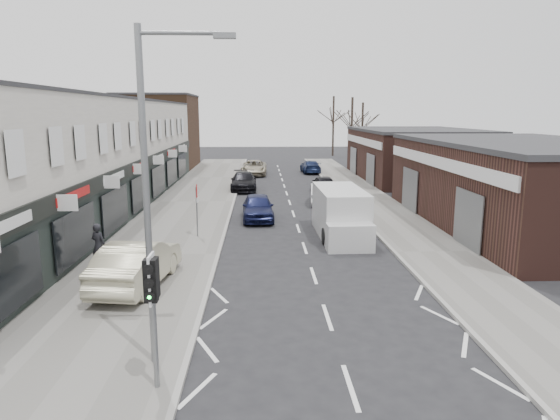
{
  "coord_description": "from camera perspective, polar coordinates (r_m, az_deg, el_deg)",
  "views": [
    {
      "loc": [
        -2.03,
        -12.39,
        6.2
      ],
      "look_at": [
        -1.31,
        5.99,
        2.6
      ],
      "focal_mm": 32.0,
      "sensor_mm": 36.0,
      "label": 1
    }
  ],
  "objects": [
    {
      "name": "pedestrian",
      "position": [
        21.12,
        -20.03,
        -3.82
      ],
      "size": [
        0.77,
        0.66,
        1.79
      ],
      "primitive_type": "imported",
      "rotation": [
        0.0,
        0.0,
        2.73
      ],
      "color": "black",
      "rests_on": "pavement_left"
    },
    {
      "name": "ground",
      "position": [
        14.0,
        6.56,
        -15.29
      ],
      "size": [
        160.0,
        160.0,
        0.0
      ],
      "primitive_type": "plane",
      "color": "black",
      "rests_on": "ground"
    },
    {
      "name": "brick_block_far",
      "position": [
        58.56,
        -13.71,
        8.62
      ],
      "size": [
        8.0,
        10.0,
        8.0
      ],
      "primitive_type": "cube",
      "color": "#422C1C",
      "rests_on": "ground"
    },
    {
      "name": "warning_sign",
      "position": [
        24.91,
        -9.45,
        1.69
      ],
      "size": [
        0.12,
        0.8,
        2.7
      ],
      "color": "slate",
      "rests_on": "pavement_left"
    },
    {
      "name": "parked_car_left_c",
      "position": [
        50.37,
        -3.0,
        4.85
      ],
      "size": [
        2.6,
        5.39,
        1.48
      ],
      "primitive_type": "imported",
      "rotation": [
        0.0,
        0.0,
        -0.03
      ],
      "color": "#A19880",
      "rests_on": "ground"
    },
    {
      "name": "street_lamp",
      "position": [
        11.96,
        -14.3,
        3.13
      ],
      "size": [
        2.23,
        0.22,
        8.0
      ],
      "color": "slate",
      "rests_on": "pavement_left"
    },
    {
      "name": "right_unit_near",
      "position": [
        30.38,
        26.37,
        2.45
      ],
      "size": [
        10.0,
        18.0,
        4.5
      ],
      "primitive_type": "cube",
      "color": "#3C201B",
      "rests_on": "ground"
    },
    {
      "name": "parked_car_right_c",
      "position": [
        52.29,
        3.5,
        4.97
      ],
      "size": [
        1.94,
        4.53,
        1.3
      ],
      "primitive_type": "imported",
      "rotation": [
        0.0,
        0.0,
        3.17
      ],
      "color": "#162145",
      "rests_on": "ground"
    },
    {
      "name": "parked_car_right_b",
      "position": [
        39.31,
        4.97,
        2.99
      ],
      "size": [
        1.67,
        4.08,
        1.39
      ],
      "primitive_type": "imported",
      "rotation": [
        0.0,
        0.0,
        3.15
      ],
      "color": "black",
      "rests_on": "ground"
    },
    {
      "name": "white_van",
      "position": [
        25.45,
        6.93,
        -0.46
      ],
      "size": [
        2.29,
        6.25,
        2.42
      ],
      "rotation": [
        0.0,
        0.0,
        0.02
      ],
      "color": "silver",
      "rests_on": "ground"
    },
    {
      "name": "shop_terrace_left",
      "position": [
        33.99,
        -22.09,
        5.8
      ],
      "size": [
        8.0,
        41.0,
        7.1
      ],
      "primitive_type": "cube",
      "color": "silver",
      "rests_on": "ground"
    },
    {
      "name": "tree_far_b",
      "position": [
        68.03,
        9.27,
        5.71
      ],
      "size": [
        3.6,
        3.6,
        7.5
      ],
      "primitive_type": null,
      "color": "#382D26",
      "rests_on": "ground"
    },
    {
      "name": "parked_car_right_a",
      "position": [
        34.55,
        4.81,
        1.9
      ],
      "size": [
        1.92,
        4.44,
        1.42
      ],
      "primitive_type": "imported",
      "rotation": [
        0.0,
        0.0,
        3.04
      ],
      "color": "white",
      "rests_on": "ground"
    },
    {
      "name": "pavement_right",
      "position": [
        35.79,
        10.34,
        1.02
      ],
      "size": [
        3.5,
        64.0,
        0.12
      ],
      "primitive_type": "cube",
      "color": "slate",
      "rests_on": "ground"
    },
    {
      "name": "pavement_left",
      "position": [
        35.25,
        -9.92,
        0.88
      ],
      "size": [
        5.5,
        64.0,
        0.12
      ],
      "primitive_type": "cube",
      "color": "slate",
      "rests_on": "ground"
    },
    {
      "name": "tree_far_a",
      "position": [
        61.7,
        8.09,
        5.21
      ],
      "size": [
        3.6,
        3.6,
        8.0
      ],
      "primitive_type": null,
      "color": "#382D26",
      "rests_on": "ground"
    },
    {
      "name": "parked_car_left_b",
      "position": [
        40.53,
        -4.18,
        3.29
      ],
      "size": [
        2.13,
        5.05,
        1.45
      ],
      "primitive_type": "imported",
      "rotation": [
        0.0,
        0.0,
        0.02
      ],
      "color": "black",
      "rests_on": "ground"
    },
    {
      "name": "parked_car_left_a",
      "position": [
        29.24,
        -2.55,
        0.33
      ],
      "size": [
        1.92,
        4.47,
        1.51
      ],
      "primitive_type": "imported",
      "rotation": [
        0.0,
        0.0,
        0.03
      ],
      "color": "#141940",
      "rests_on": "ground"
    },
    {
      "name": "tree_far_c",
      "position": [
        73.41,
        6.03,
        6.18
      ],
      "size": [
        3.6,
        3.6,
        8.5
      ],
      "primitive_type": null,
      "color": "#382D26",
      "rests_on": "ground"
    },
    {
      "name": "right_unit_far",
      "position": [
        48.77,
        15.17,
        6.06
      ],
      "size": [
        10.0,
        16.0,
        4.5
      ],
      "primitive_type": "cube",
      "color": "#3C201B",
      "rests_on": "ground"
    },
    {
      "name": "traffic_light",
      "position": [
        11.29,
        -14.4,
        -8.88
      ],
      "size": [
        0.28,
        0.6,
        3.1
      ],
      "color": "slate",
      "rests_on": "pavement_left"
    },
    {
      "name": "sedan_on_pavement",
      "position": [
        18.49,
        -16.03,
        -5.87
      ],
      "size": [
        2.4,
        5.22,
        1.66
      ],
      "primitive_type": "imported",
      "rotation": [
        0.0,
        0.0,
        3.01
      ],
      "color": "#BBB595",
      "rests_on": "pavement_left"
    }
  ]
}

